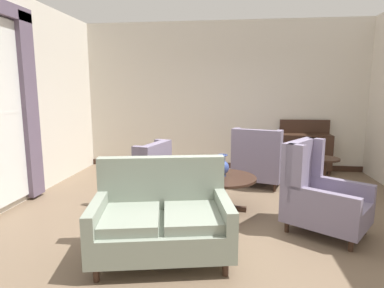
% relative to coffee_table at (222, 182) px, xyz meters
% --- Properties ---
extents(ground, '(8.84, 8.84, 0.00)m').
position_rel_coffee_table_xyz_m(ground, '(-0.09, -0.53, -0.42)').
color(ground, brown).
extents(wall_back, '(6.27, 0.08, 3.19)m').
position_rel_coffee_table_xyz_m(wall_back, '(-0.09, 2.63, 1.17)').
color(wall_back, silver).
rests_on(wall_back, ground).
extents(wall_left, '(0.08, 4.42, 3.19)m').
position_rel_coffee_table_xyz_m(wall_left, '(-3.15, 0.42, 1.17)').
color(wall_left, silver).
rests_on(wall_left, ground).
extents(baseboard_back, '(6.11, 0.03, 0.12)m').
position_rel_coffee_table_xyz_m(baseboard_back, '(-0.09, 2.57, -0.36)').
color(baseboard_back, '#382319').
rests_on(baseboard_back, ground).
extents(coffee_table, '(0.99, 0.99, 0.50)m').
position_rel_coffee_table_xyz_m(coffee_table, '(0.00, 0.00, 0.00)').
color(coffee_table, '#382319').
rests_on(coffee_table, ground).
extents(porcelain_vase, '(0.19, 0.19, 0.32)m').
position_rel_coffee_table_xyz_m(porcelain_vase, '(0.00, 0.04, 0.22)').
color(porcelain_vase, '#384C93').
rests_on(porcelain_vase, coffee_table).
extents(settee, '(1.55, 1.16, 1.01)m').
position_rel_coffee_table_xyz_m(settee, '(-0.58, -1.40, -0.02)').
color(settee, gray).
rests_on(settee, ground).
extents(armchair_beside_settee, '(1.15, 1.10, 1.11)m').
position_rel_coffee_table_xyz_m(armchair_beside_settee, '(1.21, -0.57, 0.03)').
color(armchair_beside_settee, slate).
rests_on(armchair_beside_settee, ground).
extents(armchair_near_window, '(1.00, 0.95, 0.96)m').
position_rel_coffee_table_xyz_m(armchair_near_window, '(-1.25, 0.16, -0.01)').
color(armchair_near_window, slate).
rests_on(armchair_near_window, ground).
extents(armchair_near_sideboard, '(1.07, 1.04, 1.06)m').
position_rel_coffee_table_xyz_m(armchair_near_sideboard, '(0.62, 1.32, 0.02)').
color(armchair_near_sideboard, slate).
rests_on(armchair_near_sideboard, ground).
extents(side_table, '(0.46, 0.46, 0.65)m').
position_rel_coffee_table_xyz_m(side_table, '(1.63, 0.80, -0.03)').
color(side_table, '#382319').
rests_on(side_table, ground).
extents(sideboard, '(1.02, 0.40, 1.12)m').
position_rel_coffee_table_xyz_m(sideboard, '(1.65, 2.34, 0.06)').
color(sideboard, '#382319').
rests_on(sideboard, ground).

